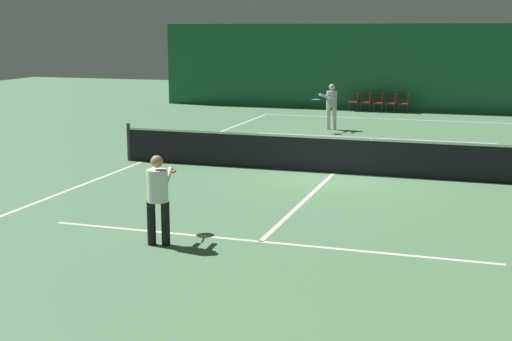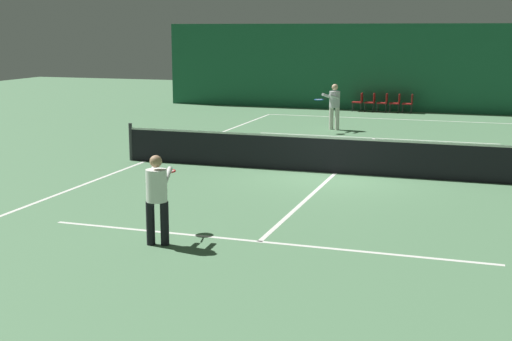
{
  "view_description": "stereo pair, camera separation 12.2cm",
  "coord_description": "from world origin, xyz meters",
  "px_view_note": "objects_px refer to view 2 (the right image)",
  "views": [
    {
      "loc": [
        3.64,
        -17.98,
        3.71
      ],
      "look_at": [
        -0.65,
        -4.63,
        0.91
      ],
      "focal_mm": 50.0,
      "sensor_mm": 36.0,
      "label": 1
    },
    {
      "loc": [
        3.75,
        -17.94,
        3.71
      ],
      "look_at": [
        -0.65,
        -4.63,
        0.91
      ],
      "focal_mm": 50.0,
      "sensor_mm": 36.0,
      "label": 2
    }
  ],
  "objects_px": {
    "player_near": "(157,192)",
    "courtside_chair_1": "(371,101)",
    "courtside_chair_3": "(396,102)",
    "courtside_chair_2": "(384,101)",
    "tennis_net": "(336,154)",
    "courtside_chair_0": "(359,101)",
    "courtside_chair_4": "(409,102)",
    "player_far": "(334,103)"
  },
  "relations": [
    {
      "from": "courtside_chair_3",
      "to": "courtside_chair_4",
      "type": "bearing_deg",
      "value": 90.0
    },
    {
      "from": "courtside_chair_1",
      "to": "courtside_chair_4",
      "type": "distance_m",
      "value": 1.69
    },
    {
      "from": "player_far",
      "to": "tennis_net",
      "type": "bearing_deg",
      "value": 34.87
    },
    {
      "from": "tennis_net",
      "to": "courtside_chair_1",
      "type": "relative_size",
      "value": 14.29
    },
    {
      "from": "courtside_chair_3",
      "to": "courtside_chair_2",
      "type": "bearing_deg",
      "value": -90.0
    },
    {
      "from": "courtside_chair_1",
      "to": "player_near",
      "type": "bearing_deg",
      "value": -0.62
    },
    {
      "from": "player_near",
      "to": "tennis_net",
      "type": "bearing_deg",
      "value": -27.57
    },
    {
      "from": "player_near",
      "to": "courtside_chair_3",
      "type": "relative_size",
      "value": 1.89
    },
    {
      "from": "courtside_chair_1",
      "to": "courtside_chair_4",
      "type": "bearing_deg",
      "value": 90.0
    },
    {
      "from": "tennis_net",
      "to": "player_near",
      "type": "xyz_separation_m",
      "value": [
        -1.64,
        -7.08,
        0.42
      ]
    },
    {
      "from": "courtside_chair_0",
      "to": "courtside_chair_3",
      "type": "distance_m",
      "value": 1.69
    },
    {
      "from": "tennis_net",
      "to": "courtside_chair_4",
      "type": "relative_size",
      "value": 14.29
    },
    {
      "from": "player_far",
      "to": "courtside_chair_3",
      "type": "relative_size",
      "value": 2.02
    },
    {
      "from": "courtside_chair_0",
      "to": "player_near",
      "type": "bearing_deg",
      "value": 0.89
    },
    {
      "from": "courtside_chair_1",
      "to": "courtside_chair_2",
      "type": "height_order",
      "value": "same"
    },
    {
      "from": "courtside_chair_3",
      "to": "courtside_chair_0",
      "type": "bearing_deg",
      "value": -90.0
    },
    {
      "from": "courtside_chair_2",
      "to": "courtside_chair_3",
      "type": "height_order",
      "value": "same"
    },
    {
      "from": "tennis_net",
      "to": "courtside_chair_1",
      "type": "height_order",
      "value": "tennis_net"
    },
    {
      "from": "courtside_chair_1",
      "to": "courtside_chair_2",
      "type": "xyz_separation_m",
      "value": [
        0.56,
        0.0,
        0.0
      ]
    },
    {
      "from": "tennis_net",
      "to": "courtside_chair_2",
      "type": "xyz_separation_m",
      "value": [
        -0.85,
        14.32,
        -0.03
      ]
    },
    {
      "from": "tennis_net",
      "to": "player_near",
      "type": "bearing_deg",
      "value": -103.03
    },
    {
      "from": "tennis_net",
      "to": "player_far",
      "type": "distance_m",
      "value": 8.2
    },
    {
      "from": "courtside_chair_3",
      "to": "courtside_chair_4",
      "type": "xyz_separation_m",
      "value": [
        0.56,
        0.0,
        0.0
      ]
    },
    {
      "from": "player_far",
      "to": "courtside_chair_4",
      "type": "distance_m",
      "value": 6.68
    },
    {
      "from": "player_near",
      "to": "courtside_chair_1",
      "type": "relative_size",
      "value": 1.89
    },
    {
      "from": "player_near",
      "to": "courtside_chair_1",
      "type": "xyz_separation_m",
      "value": [
        0.23,
        21.4,
        -0.44
      ]
    },
    {
      "from": "courtside_chair_2",
      "to": "courtside_chair_4",
      "type": "relative_size",
      "value": 1.0
    },
    {
      "from": "player_near",
      "to": "courtside_chair_4",
      "type": "bearing_deg",
      "value": -19.67
    },
    {
      "from": "courtside_chair_0",
      "to": "courtside_chair_4",
      "type": "bearing_deg",
      "value": 90.0
    },
    {
      "from": "tennis_net",
      "to": "courtside_chair_0",
      "type": "xyz_separation_m",
      "value": [
        -1.97,
        14.32,
        -0.03
      ]
    },
    {
      "from": "tennis_net",
      "to": "courtside_chair_0",
      "type": "relative_size",
      "value": 14.29
    },
    {
      "from": "courtside_chair_0",
      "to": "courtside_chair_4",
      "type": "relative_size",
      "value": 1.0
    },
    {
      "from": "player_near",
      "to": "courtside_chair_3",
      "type": "distance_m",
      "value": 21.45
    },
    {
      "from": "player_near",
      "to": "courtside_chair_2",
      "type": "xyz_separation_m",
      "value": [
        0.79,
        21.4,
        -0.44
      ]
    },
    {
      "from": "tennis_net",
      "to": "courtside_chair_4",
      "type": "distance_m",
      "value": 14.32
    },
    {
      "from": "player_near",
      "to": "courtside_chair_4",
      "type": "distance_m",
      "value": 21.49
    },
    {
      "from": "tennis_net",
      "to": "courtside_chair_3",
      "type": "height_order",
      "value": "tennis_net"
    },
    {
      "from": "tennis_net",
      "to": "courtside_chair_4",
      "type": "height_order",
      "value": "tennis_net"
    },
    {
      "from": "courtside_chair_2",
      "to": "courtside_chair_0",
      "type": "bearing_deg",
      "value": -90.0
    },
    {
      "from": "courtside_chair_1",
      "to": "courtside_chair_3",
      "type": "height_order",
      "value": "same"
    },
    {
      "from": "player_far",
      "to": "courtside_chair_3",
      "type": "bearing_deg",
      "value": -171.06
    },
    {
      "from": "player_near",
      "to": "courtside_chair_1",
      "type": "bearing_deg",
      "value": -15.16
    }
  ]
}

